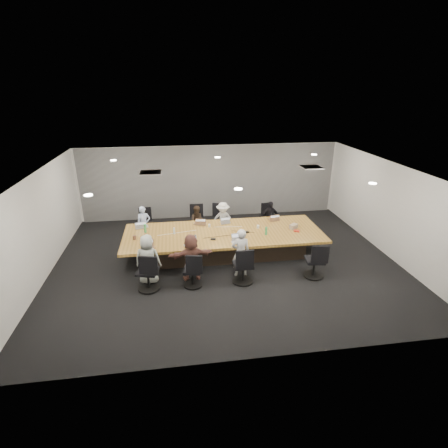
{
  "coord_description": "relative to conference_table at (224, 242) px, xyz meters",
  "views": [
    {
      "loc": [
        -1.39,
        -9.15,
        4.95
      ],
      "look_at": [
        0.0,
        0.4,
        1.05
      ],
      "focal_mm": 28.0,
      "sensor_mm": 36.0,
      "label": 1
    }
  ],
  "objects": [
    {
      "name": "cup_white_near",
      "position": [
        1.11,
        0.17,
        0.39
      ],
      "size": [
        0.1,
        0.1,
        0.1
      ],
      "primitive_type": "cylinder",
      "rotation": [
        0.0,
        0.0,
        0.41
      ],
      "color": "white",
      "rests_on": "conference_table"
    },
    {
      "name": "curtain",
      "position": [
        0.0,
        3.42,
        1.0
      ],
      "size": [
        9.8,
        0.04,
        2.8
      ],
      "primitive_type": "cube",
      "color": "gray",
      "rests_on": "ground"
    },
    {
      "name": "chair_4",
      "position": [
        -2.19,
        -1.7,
        0.04
      ],
      "size": [
        0.72,
        0.72,
        0.88
      ],
      "primitive_type": null,
      "rotation": [
        0.0,
        0.0,
        -0.24
      ],
      "color": "black",
      "rests_on": "ground"
    },
    {
      "name": "bottle_green_left",
      "position": [
        -2.35,
        0.33,
        0.47
      ],
      "size": [
        0.09,
        0.09,
        0.27
      ],
      "primitive_type": "cylinder",
      "rotation": [
        0.0,
        0.0,
        0.25
      ],
      "color": "#3DA256",
      "rests_on": "conference_table"
    },
    {
      "name": "person_3",
      "position": [
        1.81,
        1.35,
        0.2
      ],
      "size": [
        0.71,
        0.31,
        1.2
      ],
      "primitive_type": "imported",
      "rotation": [
        0.0,
        0.0,
        6.31
      ],
      "color": "black",
      "rests_on": "ground"
    },
    {
      "name": "stapler",
      "position": [
        0.29,
        -0.32,
        0.37
      ],
      "size": [
        0.16,
        0.07,
        0.06
      ],
      "primitive_type": "cube",
      "rotation": [
        0.0,
        0.0,
        -0.21
      ],
      "color": "black",
      "rests_on": "conference_table"
    },
    {
      "name": "person_2",
      "position": [
        0.17,
        1.35,
        0.22
      ],
      "size": [
        0.89,
        0.65,
        1.23
      ],
      "primitive_type": "imported",
      "rotation": [
        0.0,
        0.0,
        6.02
      ],
      "color": "silver",
      "rests_on": "ground"
    },
    {
      "name": "mic_right",
      "position": [
        0.68,
        -0.13,
        0.35
      ],
      "size": [
        0.18,
        0.14,
        0.03
      ],
      "primitive_type": "cube",
      "rotation": [
        0.0,
        0.0,
        0.28
      ],
      "color": "black",
      "rests_on": "conference_table"
    },
    {
      "name": "canvas_bag",
      "position": [
        2.2,
        -0.02,
        0.41
      ],
      "size": [
        0.3,
        0.28,
        0.14
      ],
      "primitive_type": "cube",
      "rotation": [
        0.0,
        0.0,
        0.64
      ],
      "color": "tan",
      "rests_on": "conference_table"
    },
    {
      "name": "wall_right",
      "position": [
        5.0,
        -0.5,
        1.0
      ],
      "size": [
        0.0,
        8.0,
        2.8
      ],
      "primitive_type": "cube",
      "rotation": [
        1.57,
        0.0,
        -1.57
      ],
      "color": "silver",
      "rests_on": "ground"
    },
    {
      "name": "laptop_3",
      "position": [
        1.81,
        0.8,
        0.35
      ],
      "size": [
        0.37,
        0.29,
        0.02
      ],
      "primitive_type": "cube",
      "rotation": [
        0.0,
        0.0,
        3.32
      ],
      "color": "#8C6647",
      "rests_on": "conference_table"
    },
    {
      "name": "person_6",
      "position": [
        0.27,
        -1.35,
        0.29
      ],
      "size": [
        0.51,
        0.34,
        1.39
      ],
      "primitive_type": "imported",
      "rotation": [
        0.0,
        0.0,
        3.15
      ],
      "color": "#BBBBBB",
      "rests_on": "ground"
    },
    {
      "name": "person_1",
      "position": [
        -0.68,
        1.35,
        0.17
      ],
      "size": [
        0.56,
        0.44,
        1.15
      ],
      "primitive_type": "imported",
      "rotation": [
        0.0,
        0.0,
        6.3
      ],
      "color": "#35281E",
      "rests_on": "ground"
    },
    {
      "name": "person_5",
      "position": [
        -1.06,
        -1.35,
        0.26
      ],
      "size": [
        1.25,
        0.53,
        1.31
      ],
      "primitive_type": "imported",
      "rotation": [
        0.0,
        0.0,
        3.26
      ],
      "color": "brown",
      "rests_on": "ground"
    },
    {
      "name": "person_0",
      "position": [
        -2.48,
        1.35,
        0.21
      ],
      "size": [
        0.48,
        0.35,
        1.22
      ],
      "primitive_type": "imported",
      "rotation": [
        0.0,
        0.0,
        6.43
      ],
      "color": "#B1C5EF",
      "rests_on": "ground"
    },
    {
      "name": "bottle_green_right",
      "position": [
        1.23,
        -0.36,
        0.46
      ],
      "size": [
        0.09,
        0.09,
        0.24
      ],
      "primitive_type": "cylinder",
      "rotation": [
        0.0,
        0.0,
        -0.4
      ],
      "color": "#3DA256",
      "rests_on": "conference_table"
    },
    {
      "name": "chair_3",
      "position": [
        1.81,
        1.7,
        -0.04
      ],
      "size": [
        0.56,
        0.56,
        0.73
      ],
      "primitive_type": null,
      "rotation": [
        0.0,
        0.0,
        3.29
      ],
      "color": "black",
      "rests_on": "ground"
    },
    {
      "name": "laptop_1",
      "position": [
        -0.68,
        0.8,
        0.35
      ],
      "size": [
        0.39,
        0.31,
        0.02
      ],
      "primitive_type": "cube",
      "rotation": [
        0.0,
        0.0,
        2.89
      ],
      "color": "#8C6647",
      "rests_on": "conference_table"
    },
    {
      "name": "snack_packet",
      "position": [
        2.22,
        -0.27,
        0.36
      ],
      "size": [
        0.2,
        0.18,
        0.04
      ],
      "primitive_type": "cube",
      "rotation": [
        0.0,
        0.0,
        -0.44
      ],
      "color": "red",
      "rests_on": "conference_table"
    },
    {
      "name": "laptop_2",
      "position": [
        0.17,
        0.8,
        0.35
      ],
      "size": [
        0.34,
        0.26,
        0.02
      ],
      "primitive_type": "cube",
      "rotation": [
        0.0,
        0.0,
        3.29
      ],
      "color": "#B2B2B7",
      "rests_on": "conference_table"
    },
    {
      "name": "conference_table",
      "position": [
        0.0,
        0.0,
        0.0
      ],
      "size": [
        6.0,
        2.2,
        0.74
      ],
      "color": "#2F241B",
      "rests_on": "ground"
    },
    {
      "name": "person_4",
      "position": [
        -2.19,
        -1.35,
        0.28
      ],
      "size": [
        0.72,
        0.53,
        1.36
      ],
      "primitive_type": "imported",
      "rotation": [
        0.0,
        0.0,
        2.99
      ],
      "color": "#A7AFA6",
      "rests_on": "ground"
    },
    {
      "name": "bottle_clear",
      "position": [
        -1.49,
        0.09,
        0.44
      ],
      "size": [
        0.07,
        0.07,
        0.2
      ],
      "primitive_type": "cylinder",
      "rotation": [
        0.0,
        0.0,
        0.1
      ],
      "color": "silver",
      "rests_on": "conference_table"
    },
    {
      "name": "mug_brown",
      "position": [
        -2.63,
        -0.15,
        0.4
      ],
      "size": [
        0.13,
        0.13,
        0.12
      ],
      "primitive_type": "cylinder",
      "rotation": [
        0.0,
        0.0,
        -0.37
      ],
      "color": "brown",
      "rests_on": "conference_table"
    },
    {
      "name": "chair_0",
      "position": [
        -2.48,
        1.7,
        -0.0
      ],
      "size": [
        0.58,
        0.58,
        0.8
      ],
      "primitive_type": null,
      "rotation": [
        0.0,
        0.0,
        3.21
      ],
      "color": "black",
      "rests_on": "ground"
    },
    {
      "name": "wall_front",
      "position": [
        0.0,
        -4.5,
        1.0
      ],
      "size": [
        10.0,
        0.0,
        2.8
      ],
      "primitive_type": "cube",
      "rotation": [
        -1.57,
        0.0,
        0.0
      ],
      "color": "silver",
      "rests_on": "ground"
    },
    {
      "name": "wall_back",
      "position": [
        0.0,
        3.5,
        1.0
      ],
      "size": [
        10.0,
        0.0,
        2.8
      ],
      "primitive_type": "cube",
      "rotation": [
        1.57,
        0.0,
        0.0
      ],
      "color": "silver",
      "rests_on": "ground"
    },
    {
      "name": "chair_1",
      "position": [
        -0.68,
        1.7,
        0.03
      ],
      "size": [
        0.6,
        0.6,
        0.87
      ],
      "primitive_type": null,
      "rotation": [
        0.0,
        0.0,
        3.12
      ],
      "color": "black",
      "rests_on": "ground"
    },
    {
      "name": "mic_left",
      "position": [
        -0.37,
        -0.49,
        0.35
      ],
      "size": [
        0.16,
        0.13,
        0.03
      ],
      "primitive_type": "cube",
      "rotation": [
        0.0,
        0.0,
        -0.22
      ],
      "color": "black",
      "rests_on": "conference_table"
    },
    {
      "name": "laptop_4",
      "position": [
        -2.19,
        -0.8,
        0.35
      ],
      "size": [
        0.35,
        0.26,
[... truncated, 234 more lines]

